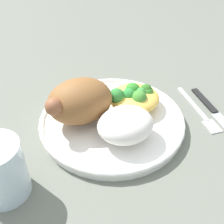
% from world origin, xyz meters
% --- Properties ---
extents(ground_plane, '(2.00, 2.00, 0.00)m').
position_xyz_m(ground_plane, '(0.00, 0.00, 0.00)').
color(ground_plane, slate).
extents(plate, '(0.25, 0.25, 0.02)m').
position_xyz_m(plate, '(0.00, 0.00, 0.01)').
color(plate, white).
rests_on(plate, ground_plane).
extents(roasted_chicken, '(0.12, 0.09, 0.07)m').
position_xyz_m(roasted_chicken, '(0.05, -0.02, 0.06)').
color(roasted_chicken, brown).
rests_on(roasted_chicken, plate).
extents(rice_pile, '(0.09, 0.08, 0.05)m').
position_xyz_m(rice_pile, '(0.00, 0.05, 0.04)').
color(rice_pile, white).
rests_on(rice_pile, plate).
extents(mac_cheese_with_broccoli, '(0.09, 0.09, 0.04)m').
position_xyz_m(mac_cheese_with_broccoli, '(-0.05, -0.01, 0.04)').
color(mac_cheese_with_broccoli, '#F1BF4F').
rests_on(mac_cheese_with_broccoli, plate).
extents(fork, '(0.03, 0.14, 0.01)m').
position_xyz_m(fork, '(-0.16, 0.03, 0.00)').
color(fork, silver).
rests_on(fork, ground_plane).
extents(knife, '(0.04, 0.19, 0.01)m').
position_xyz_m(knife, '(-0.19, 0.05, 0.00)').
color(knife, black).
rests_on(knife, ground_plane).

